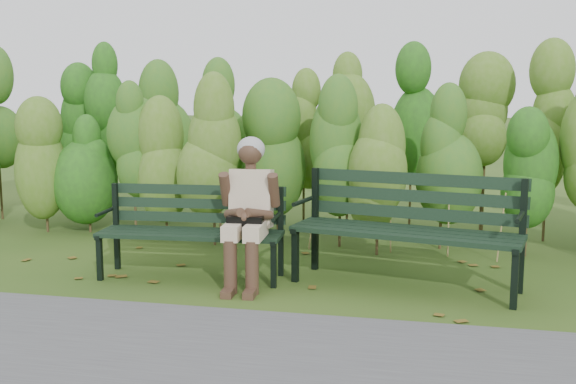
# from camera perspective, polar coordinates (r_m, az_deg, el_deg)

# --- Properties ---
(ground) EXTENTS (80.00, 80.00, 0.00)m
(ground) POSITION_cam_1_polar(r_m,az_deg,el_deg) (6.16, -0.70, -7.39)
(ground) COLOR #2A4715
(footpath) EXTENTS (60.00, 2.50, 0.01)m
(footpath) POSITION_cam_1_polar(r_m,az_deg,el_deg) (4.17, -7.73, -15.40)
(footpath) COLOR #474749
(footpath) RESTS_ON ground
(hedge_band) EXTENTS (11.04, 1.67, 2.42)m
(hedge_band) POSITION_cam_1_polar(r_m,az_deg,el_deg) (7.76, 2.37, 5.33)
(hedge_band) COLOR #47381E
(hedge_band) RESTS_ON ground
(leaf_litter) EXTENTS (5.67, 2.11, 0.01)m
(leaf_litter) POSITION_cam_1_polar(r_m,az_deg,el_deg) (5.85, 0.91, -8.23)
(leaf_litter) COLOR brown
(leaf_litter) RESTS_ON ground
(bench_left) EXTENTS (1.69, 0.65, 0.83)m
(bench_left) POSITION_cam_1_polar(r_m,az_deg,el_deg) (6.23, -8.01, -2.66)
(bench_left) COLOR black
(bench_left) RESTS_ON ground
(bench_right) EXTENTS (2.04, 1.03, 0.98)m
(bench_right) POSITION_cam_1_polar(r_m,az_deg,el_deg) (5.97, 10.18, -2.37)
(bench_right) COLOR black
(bench_right) RESTS_ON ground
(seated_woman) EXTENTS (0.54, 0.79, 1.29)m
(seated_woman) POSITION_cam_1_polar(r_m,az_deg,el_deg) (5.89, -3.37, -0.96)
(seated_woman) COLOR beige
(seated_woman) RESTS_ON ground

